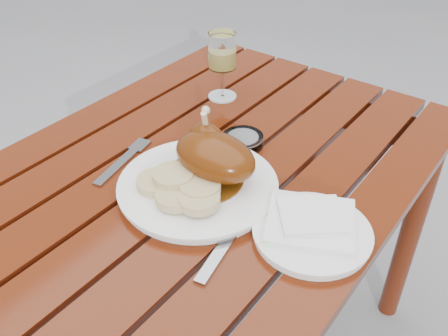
# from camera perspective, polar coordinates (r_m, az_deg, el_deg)

# --- Properties ---
(table) EXTENTS (0.80, 1.20, 0.75)m
(table) POSITION_cam_1_polar(r_m,az_deg,el_deg) (1.31, -2.65, -13.60)
(table) COLOR #5E210B
(table) RESTS_ON ground
(dinner_plate) EXTENTS (0.36, 0.36, 0.02)m
(dinner_plate) POSITION_cam_1_polar(r_m,az_deg,el_deg) (0.99, -3.00, -2.15)
(dinner_plate) COLOR white
(dinner_plate) RESTS_ON table
(roast_duck) EXTENTS (0.19, 0.17, 0.13)m
(roast_duck) POSITION_cam_1_polar(r_m,az_deg,el_deg) (0.98, -1.25, 1.51)
(roast_duck) COLOR #522A09
(roast_duck) RESTS_ON dinner_plate
(bread_dumplings) EXTENTS (0.18, 0.12, 0.03)m
(bread_dumplings) POSITION_cam_1_polar(r_m,az_deg,el_deg) (0.95, -4.96, -2.32)
(bread_dumplings) COLOR tan
(bread_dumplings) RESTS_ON dinner_plate
(wine_glass) EXTENTS (0.10, 0.10, 0.17)m
(wine_glass) POSITION_cam_1_polar(r_m,az_deg,el_deg) (1.29, -0.21, 11.55)
(wine_glass) COLOR #E1D066
(wine_glass) RESTS_ON table
(side_plate) EXTENTS (0.27, 0.27, 0.02)m
(side_plate) POSITION_cam_1_polar(r_m,az_deg,el_deg) (0.91, 10.02, -7.37)
(side_plate) COLOR white
(side_plate) RESTS_ON table
(napkin) EXTENTS (0.20, 0.19, 0.01)m
(napkin) POSITION_cam_1_polar(r_m,az_deg,el_deg) (0.91, 9.87, -6.07)
(napkin) COLOR white
(napkin) RESTS_ON side_plate
(ashtray) EXTENTS (0.12, 0.12, 0.02)m
(ashtray) POSITION_cam_1_polar(r_m,az_deg,el_deg) (1.13, 2.16, 3.19)
(ashtray) COLOR #B2B7BC
(ashtray) RESTS_ON table
(fork) EXTENTS (0.06, 0.17, 0.01)m
(fork) POSITION_cam_1_polar(r_m,az_deg,el_deg) (1.09, -11.75, 0.55)
(fork) COLOR gray
(fork) RESTS_ON table
(knife) EXTENTS (0.06, 0.22, 0.01)m
(knife) POSITION_cam_1_polar(r_m,az_deg,el_deg) (0.89, 0.43, -8.26)
(knife) COLOR gray
(knife) RESTS_ON table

